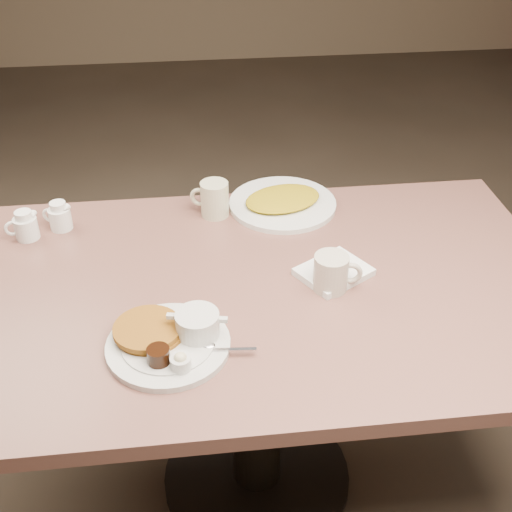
{
  "coord_description": "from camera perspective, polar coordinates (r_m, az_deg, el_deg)",
  "views": [
    {
      "loc": [
        -0.14,
        -1.22,
        1.69
      ],
      "look_at": [
        0.0,
        0.02,
        0.82
      ],
      "focal_mm": 45.13,
      "sensor_mm": 36.0,
      "label": 1
    }
  ],
  "objects": [
    {
      "name": "creamer_right",
      "position": [
        1.81,
        -17.02,
        3.36
      ],
      "size": [
        0.09,
        0.07,
        0.08
      ],
      "color": "white",
      "rests_on": "diner_table"
    },
    {
      "name": "coffee_mug_far",
      "position": [
        1.79,
        -3.77,
        5.07
      ],
      "size": [
        0.12,
        0.1,
        0.1
      ],
      "color": "beige",
      "rests_on": "diner_table"
    },
    {
      "name": "coffee_mug_near",
      "position": [
        1.52,
        6.75,
        -1.44
      ],
      "size": [
        0.12,
        0.09,
        0.09
      ],
      "color": "beige",
      "rests_on": "diner_table"
    },
    {
      "name": "room",
      "position": [
        1.26,
        0.11,
        21.6
      ],
      "size": [
        7.04,
        8.04,
        2.84
      ],
      "color": "#4C3F33",
      "rests_on": "ground"
    },
    {
      "name": "hash_plate",
      "position": [
        1.85,
        2.37,
        4.8
      ],
      "size": [
        0.39,
        0.39,
        0.04
      ],
      "color": "silver",
      "rests_on": "diner_table"
    },
    {
      "name": "creamer_left",
      "position": [
        1.8,
        -19.77,
        2.51
      ],
      "size": [
        0.09,
        0.07,
        0.08
      ],
      "color": "white",
      "rests_on": "diner_table"
    },
    {
      "name": "main_plate",
      "position": [
        1.38,
        -7.54,
        -7.17
      ],
      "size": [
        0.34,
        0.31,
        0.07
      ],
      "color": "silver",
      "rests_on": "diner_table"
    },
    {
      "name": "napkin",
      "position": [
        1.58,
        6.9,
        -1.42
      ],
      "size": [
        0.21,
        0.19,
        0.02
      ],
      "color": "white",
      "rests_on": "diner_table"
    },
    {
      "name": "diner_table",
      "position": [
        1.65,
        0.08,
        -7.22
      ],
      "size": [
        1.5,
        0.9,
        0.75
      ],
      "color": "#84564C",
      "rests_on": "ground"
    }
  ]
}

